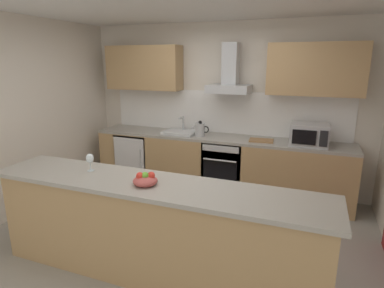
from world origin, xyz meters
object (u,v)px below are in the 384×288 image
microwave (309,135)px  wine_glass (90,159)px  refrigerator (138,157)px  chopping_board (261,140)px  kettle (200,129)px  sink (180,132)px  fruit_bowl (145,180)px  range_hood (230,77)px  oven (225,165)px

microwave → wine_glass: 2.88m
microwave → wine_glass: microwave is taller
refrigerator → chopping_board: 2.12m
microwave → kettle: 1.58m
microwave → sink: 1.93m
wine_glass → fruit_bowl: 0.71m
range_hood → chopping_board: (0.53, -0.15, -0.88)m
oven → refrigerator: 1.53m
oven → fruit_bowl: (-0.13, -2.23, 0.54)m
kettle → wine_glass: bearing=-101.4°
fruit_bowl → chopping_board: (0.66, 2.21, -0.09)m
sink → chopping_board: 1.29m
range_hood → fruit_bowl: size_ratio=3.27×
oven → kettle: (-0.40, -0.03, 0.55)m
refrigerator → range_hood: size_ratio=1.18×
oven → wine_glass: wine_glass is taller
microwave → chopping_board: size_ratio=1.47×
refrigerator → microwave: bearing=-0.5°
chopping_board → oven: bearing=177.5°
refrigerator → wine_glass: size_ratio=4.78×
refrigerator → wine_glass: wine_glass is taller
oven → chopping_board: bearing=-2.5°
kettle → chopping_board: (0.93, 0.01, -0.09)m
oven → chopping_board: size_ratio=2.35×
wine_glass → refrigerator: bearing=108.8°
refrigerator → microwave: microwave is taller
wine_glass → microwave: bearing=46.2°
wine_glass → chopping_board: wine_glass is taller
oven → refrigerator: (-1.53, -0.00, -0.03)m
oven → microwave: 1.31m
wine_glass → fruit_bowl: wine_glass is taller
chopping_board → fruit_bowl: bearing=-106.6°
refrigerator → oven: bearing=0.1°
refrigerator → sink: 0.93m
microwave → range_hood: 1.40m
oven → range_hood: (0.00, 0.13, 1.33)m
fruit_bowl → chopping_board: bearing=73.4°
refrigerator → kettle: bearing=-1.6°
oven → sink: size_ratio=1.60×
microwave → kettle: bearing=-179.8°
wine_glass → fruit_bowl: bearing=-10.6°
refrigerator → fruit_bowl: size_ratio=3.86×
oven → kettle: bearing=-175.2°
refrigerator → microwave: size_ratio=1.70×
chopping_board → kettle: bearing=-179.4°
kettle → chopping_board: kettle is taller
microwave → range_hood: bearing=172.4°
microwave → sink: bearing=178.8°
refrigerator → range_hood: (1.53, 0.13, 1.36)m
fruit_bowl → chopping_board: size_ratio=0.65×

